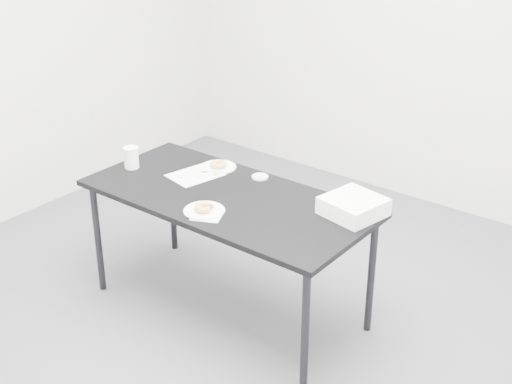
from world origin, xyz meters
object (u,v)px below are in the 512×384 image
Objects in this scene: plate_near at (204,211)px; donut_far at (218,164)px; coffee_cup at (131,158)px; table at (227,205)px; scorecard at (195,175)px; pen at (212,172)px; bakery_box at (353,206)px; donut_near at (204,207)px; plate_far at (218,167)px.

donut_far is (-0.31, 0.47, 0.02)m from plate_near.
coffee_cup is at bearing 167.05° from plate_near.
scorecard is (-0.31, 0.09, 0.06)m from table.
table is at bearing -64.75° from pen.
pen is 0.89m from bakery_box.
table is 15.83× the size of donut_near.
plate_far is 0.92m from bakery_box.
table is at bearing -3.87° from scorecard.
bakery_box is (1.31, 0.28, -0.02)m from coffee_cup.
donut_near is at bearing -12.95° from coffee_cup.
table is 7.62× the size of plate_far.
donut_far is (-0.31, 0.47, -0.00)m from donut_near.
table is 0.68m from bakery_box.
scorecard is 2.15× the size of pen.
scorecard is 0.46m from plate_near.
scorecard is 0.10m from pen.
donut_near is at bearing -29.37° from scorecard.
table is 0.38m from donut_far.
bakery_box is at bearing 35.72° from donut_near.
plate_near is (0.03, -0.21, 0.06)m from table.
plate_far is (0.03, 0.16, 0.00)m from scorecard.
donut_far is at bearing -170.79° from bakery_box.
pen is 1.30× the size of donut_near.
donut_near is 0.72m from coffee_cup.
plate_far is (-0.03, 0.08, -0.00)m from pen.
coffee_cup is (-0.36, -0.14, 0.06)m from scorecard.
donut_near reaches higher than plate_far.
plate_far is (-0.28, 0.25, 0.06)m from table.
donut_far is (0.00, 0.00, 0.02)m from plate_far.
table is 12.16× the size of pen.
plate_far reaches higher than table.
bakery_box reaches higher than donut_near.
bakery_box is at bearing -27.20° from pen.
plate_near is 0.02m from donut_near.
donut_far reaches higher than table.
plate_far is at bearing 38.01° from coffee_cup.
pen is at bearing 28.19° from coffee_cup.
pen is 0.61× the size of plate_near.
plate_near is 0.72m from coffee_cup.
plate_near is (0.34, -0.31, 0.00)m from scorecard.
plate_near reaches higher than table.
bakery_box reaches higher than plate_near.
pen is 0.09m from plate_far.
table is 0.23m from donut_near.
donut_far is at bearing 0.00° from plate_far.
table is 12.51× the size of coffee_cup.
coffee_cup is at bearing 177.66° from pen.
plate_near is at bearing -82.33° from table.
plate_far reaches higher than scorecard.
pen is (0.06, 0.08, 0.01)m from scorecard.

